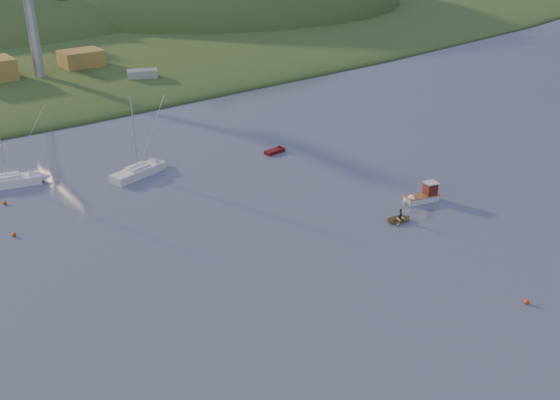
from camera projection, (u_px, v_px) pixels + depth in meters
hill_right at (218, 12)px, 240.92m from camera, size 150.00×130.00×60.00m
wharf at (52, 80)px, 138.07m from camera, size 42.00×16.00×2.40m
shed_east at (82, 59)px, 142.59m from camera, size 9.00×7.00×4.00m
dock_crane at (32, 8)px, 127.10m from camera, size 3.20×28.00×20.30m
fishing_boat at (419, 197)px, 82.36m from camera, size 5.64×3.07×3.44m
sailboat_near at (138, 171)px, 90.57m from camera, size 8.97×4.78×11.93m
sailboat_far at (8, 181)px, 87.30m from camera, size 9.16×4.88×12.18m
canoe at (400, 219)px, 77.37m from camera, size 3.75×3.08×0.68m
paddler at (400, 216)px, 77.20m from camera, size 0.48×0.62×1.49m
red_tender at (278, 150)px, 99.92m from camera, size 4.09×1.67×1.36m
work_vessel at (143, 81)px, 136.35m from camera, size 15.82×10.67×3.84m
buoy_0 at (527, 302)px, 61.08m from camera, size 0.50×0.50×0.50m
buoy_1 at (404, 197)px, 83.50m from camera, size 0.50×0.50×0.50m
buoy_2 at (14, 234)px, 73.85m from camera, size 0.50×0.50×0.50m
buoy_3 at (5, 203)px, 81.92m from camera, size 0.50×0.50×0.50m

